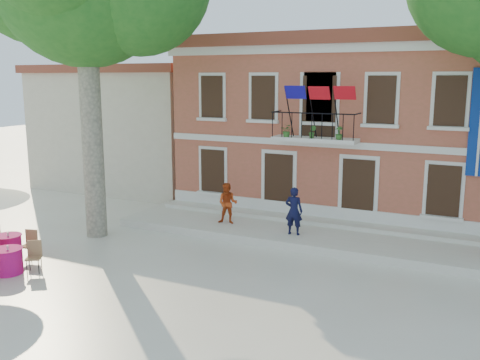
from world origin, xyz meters
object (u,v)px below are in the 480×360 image
pedestrian_navy (294,211)px  cafe_table_1 (8,260)px  pedestrian_orange (228,203)px  cafe_table_3 (8,246)px

pedestrian_navy → cafe_table_1: 9.39m
pedestrian_orange → cafe_table_3: size_ratio=0.80×
cafe_table_1 → pedestrian_navy: bearing=45.2°
cafe_table_3 → pedestrian_orange: bearing=50.0°
pedestrian_navy → cafe_table_3: (-7.73, -5.66, -0.73)m
pedestrian_orange → cafe_table_3: 7.75m
pedestrian_navy → pedestrian_orange: bearing=-10.7°
cafe_table_1 → cafe_table_3: 1.51m
pedestrian_navy → cafe_table_1: pedestrian_navy is taller
pedestrian_navy → cafe_table_3: 9.61m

